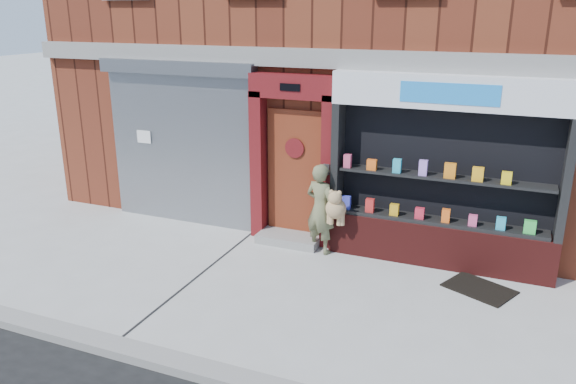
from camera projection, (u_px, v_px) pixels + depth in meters
The scene contains 8 objects.
ground at pixel (293, 293), 8.07m from camera, with size 80.00×80.00×0.00m, color #9E9E99.
curb at pixel (220, 376), 6.16m from camera, with size 60.00×0.30×0.12m, color gray.
building at pixel (397, 4), 12.10m from camera, with size 12.00×8.16×8.00m.
shutter_bay at pixel (181, 133), 10.32m from camera, with size 3.10×0.30×3.04m.
red_door_bay at pixel (293, 160), 9.53m from camera, with size 1.52×0.58×2.90m.
pharmacy_bay at pixel (443, 182), 8.61m from camera, with size 3.50×0.41×3.00m.
woman at pixel (323, 208), 9.21m from camera, with size 0.79×0.55×1.53m.
doormat at pixel (479, 289), 8.18m from camera, with size 0.92×0.65×0.02m, color black.
Camera 1 is at (2.68, -6.70, 3.89)m, focal length 35.00 mm.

